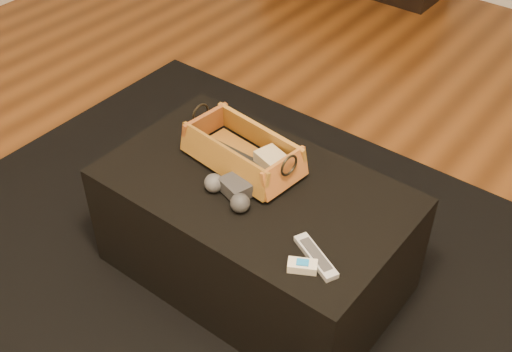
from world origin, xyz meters
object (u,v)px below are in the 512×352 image
Objects in this scene: tv_remote at (235,157)px; wicker_basket at (243,152)px; game_controller at (230,191)px; cream_gadget at (302,266)px; silver_remote at (316,256)px; ottoman at (255,231)px.

tv_remote is 0.03m from wicker_basket.
game_controller reaches higher than cream_gadget.
silver_remote is (0.43, -0.21, -0.04)m from wicker_basket.
ottoman is at bearing 147.97° from cream_gadget.
ottoman is at bearing 77.81° from game_controller.
wicker_basket is (-0.10, 0.06, 0.26)m from ottoman.
cream_gadget reaches higher than ottoman.
cream_gadget is (0.45, -0.25, -0.01)m from tv_remote.
wicker_basket is (0.02, 0.01, 0.02)m from tv_remote.
game_controller is 1.08× the size of silver_remote.
silver_remote is (0.36, -0.05, -0.02)m from game_controller.
tv_remote is 2.34× the size of cream_gadget.
cream_gadget is at bearing -97.73° from silver_remote.
tv_remote is at bearing 156.65° from silver_remote.
game_controller is 0.36m from cream_gadget.
wicker_basket is at bearing 30.87° from tv_remote.
cream_gadget is (0.35, -0.11, -0.02)m from game_controller.
wicker_basket reaches higher than cream_gadget.
cream_gadget is at bearing -16.94° from game_controller.
ottoman is 5.09× the size of game_controller.
game_controller is at bearing -55.52° from tv_remote.
tv_remote reaches higher than silver_remote.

